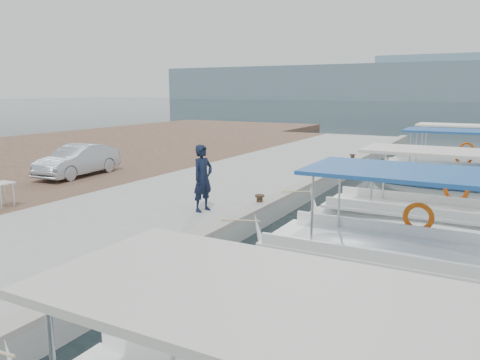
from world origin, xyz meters
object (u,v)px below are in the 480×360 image
at_px(fishing_caique_b, 392,269).
at_px(fishing_caique_d, 455,180).
at_px(fishing_caique_c, 439,227).
at_px(parked_car, 78,160).
at_px(fishing_caique_e, 457,169).
at_px(fisherman, 203,178).

bearing_deg(fishing_caique_b, fishing_caique_d, 87.87).
relative_size(fishing_caique_b, fishing_caique_c, 0.86).
relative_size(fishing_caique_d, parked_car, 1.92).
height_order(fishing_caique_b, parked_car, fishing_caique_b).
xyz_separation_m(fishing_caique_e, parked_car, (-12.80, -11.23, 0.98)).
xyz_separation_m(fisherman, parked_car, (-7.28, 2.29, -0.32)).
height_order(fishing_caique_d, fishing_caique_e, same).
relative_size(fishing_caique_d, fishing_caique_e, 1.02).
xyz_separation_m(fishing_caique_b, fisherman, (-5.28, 0.98, 1.29)).
relative_size(fishing_caique_e, fisherman, 3.77).
relative_size(fishing_caique_c, fishing_caique_e, 1.08).
xyz_separation_m(fishing_caique_c, fisherman, (-5.81, -2.75, 1.29)).
distance_m(fishing_caique_d, fisherman, 11.58).
xyz_separation_m(fishing_caique_b, parked_car, (-12.56, 3.27, 0.98)).
distance_m(fishing_caique_c, fisherman, 6.55).
height_order(fishing_caique_d, fisherman, fisherman).
bearing_deg(parked_car, fisherman, -22.41).
xyz_separation_m(fishing_caique_c, fishing_caique_e, (-0.28, 10.78, 0.00)).
height_order(fishing_caique_d, parked_car, fishing_caique_d).
bearing_deg(parked_car, fishing_caique_d, 25.83).
xyz_separation_m(fishing_caique_d, fisherman, (-5.69, -10.01, 1.23)).
distance_m(fishing_caique_b, parked_car, 13.01).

